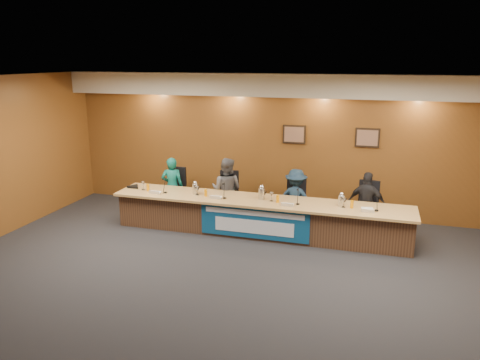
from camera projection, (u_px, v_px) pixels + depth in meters
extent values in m
plane|color=black|center=(222.00, 286.00, 7.46)|extent=(10.00, 10.00, 0.00)
cube|color=silver|center=(219.00, 82.00, 6.65)|extent=(10.00, 8.00, 0.04)
cube|color=brown|center=(277.00, 144.00, 10.76)|extent=(10.00, 0.04, 3.20)
cube|color=beige|center=(276.00, 85.00, 10.18)|extent=(10.00, 0.50, 0.50)
cube|color=#4A2F1D|center=(259.00, 218.00, 9.59)|extent=(6.00, 0.80, 0.70)
cube|color=#AE844B|center=(259.00, 201.00, 9.45)|extent=(6.10, 0.95, 0.05)
cube|color=navy|center=(254.00, 223.00, 9.20)|extent=(2.20, 0.02, 0.65)
cube|color=silver|center=(254.00, 213.00, 9.14)|extent=(2.00, 0.01, 0.10)
cube|color=silver|center=(254.00, 227.00, 9.21)|extent=(1.60, 0.01, 0.28)
cube|color=black|center=(294.00, 134.00, 10.56)|extent=(0.52, 0.04, 0.42)
cube|color=black|center=(367.00, 138.00, 10.11)|extent=(0.52, 0.04, 0.42)
imported|color=#0C584E|center=(172.00, 187.00, 10.66)|extent=(0.56, 0.44, 1.36)
imported|color=#4F4E54|center=(227.00, 190.00, 10.29)|extent=(0.71, 0.57, 1.43)
imported|color=#122538|center=(296.00, 199.00, 9.88)|extent=(0.86, 0.53, 1.28)
imported|color=black|center=(367.00, 204.00, 9.47)|extent=(0.82, 0.47, 1.32)
cube|color=black|center=(174.00, 194.00, 10.80)|extent=(0.49, 0.49, 0.08)
cube|color=black|center=(228.00, 199.00, 10.44)|extent=(0.55, 0.55, 0.08)
cube|color=black|center=(296.00, 205.00, 10.01)|extent=(0.56, 0.56, 0.08)
cube|color=black|center=(366.00, 211.00, 9.61)|extent=(0.53, 0.53, 0.08)
cube|color=white|center=(154.00, 192.00, 9.82)|extent=(0.24, 0.08, 0.10)
cylinder|color=black|center=(165.00, 192.00, 9.91)|extent=(0.07, 0.07, 0.02)
cylinder|color=orange|center=(148.00, 188.00, 10.04)|extent=(0.06, 0.06, 0.15)
cylinder|color=silver|center=(143.00, 186.00, 10.12)|extent=(0.08, 0.08, 0.18)
cube|color=white|center=(215.00, 197.00, 9.47)|extent=(0.24, 0.08, 0.10)
cylinder|color=black|center=(225.00, 198.00, 9.52)|extent=(0.07, 0.07, 0.02)
cylinder|color=orange|center=(206.00, 193.00, 9.66)|extent=(0.06, 0.06, 0.15)
cylinder|color=silver|center=(197.00, 191.00, 9.75)|extent=(0.08, 0.08, 0.18)
cube|color=white|center=(287.00, 204.00, 9.00)|extent=(0.24, 0.08, 0.10)
cylinder|color=black|center=(298.00, 204.00, 9.13)|extent=(0.07, 0.07, 0.02)
cylinder|color=orange|center=(278.00, 199.00, 9.24)|extent=(0.06, 0.06, 0.15)
cylinder|color=silver|center=(272.00, 197.00, 9.33)|extent=(0.08, 0.08, 0.18)
cube|color=white|center=(368.00, 210.00, 8.64)|extent=(0.24, 0.08, 0.10)
cylinder|color=black|center=(377.00, 210.00, 8.75)|extent=(0.07, 0.07, 0.02)
cylinder|color=orange|center=(352.00, 204.00, 8.90)|extent=(0.06, 0.06, 0.15)
cylinder|color=silver|center=(344.00, 203.00, 8.93)|extent=(0.08, 0.08, 0.18)
cylinder|color=silver|center=(195.00, 189.00, 9.81)|extent=(0.12, 0.12, 0.22)
cylinder|color=silver|center=(262.00, 194.00, 9.45)|extent=(0.13, 0.13, 0.23)
cylinder|color=silver|center=(341.00, 201.00, 8.99)|extent=(0.13, 0.13, 0.22)
cylinder|color=black|center=(134.00, 187.00, 10.30)|extent=(0.32, 0.32, 0.05)
cube|color=white|center=(368.00, 210.00, 8.82)|extent=(0.26, 0.33, 0.01)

